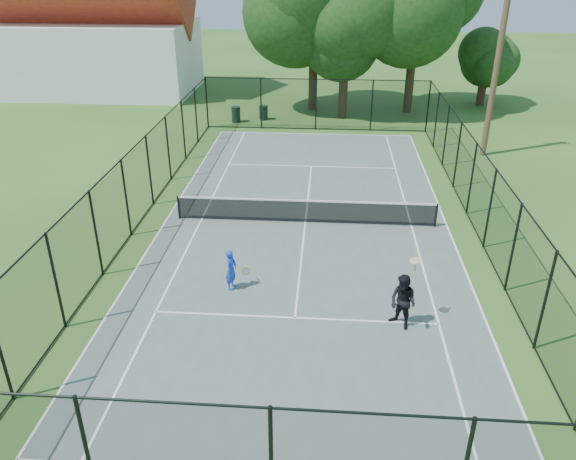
# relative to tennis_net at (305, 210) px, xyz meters

# --- Properties ---
(ground) EXTENTS (120.00, 120.00, 0.00)m
(ground) POSITION_rel_tennis_net_xyz_m (0.00, 0.00, -0.58)
(ground) COLOR #29561D
(tennis_court) EXTENTS (11.00, 24.00, 0.06)m
(tennis_court) POSITION_rel_tennis_net_xyz_m (0.00, 0.00, -0.55)
(tennis_court) COLOR #54635D
(tennis_court) RESTS_ON ground
(tennis_net) EXTENTS (10.08, 0.08, 0.95)m
(tennis_net) POSITION_rel_tennis_net_xyz_m (0.00, 0.00, 0.00)
(tennis_net) COLOR black
(tennis_net) RESTS_ON tennis_court
(fence) EXTENTS (13.10, 26.10, 3.00)m
(fence) POSITION_rel_tennis_net_xyz_m (0.00, 0.00, 0.92)
(fence) COLOR black
(fence) RESTS_ON ground
(tree_near_left) EXTENTS (7.79, 7.79, 10.16)m
(tree_near_left) POSITION_rel_tennis_net_xyz_m (-0.36, 17.79, 5.68)
(tree_near_left) COLOR #332114
(tree_near_left) RESTS_ON ground
(tree_near_mid) EXTENTS (6.05, 6.05, 7.91)m
(tree_near_mid) POSITION_rel_tennis_net_xyz_m (1.62, 15.89, 4.29)
(tree_near_mid) COLOR #332114
(tree_near_mid) RESTS_ON ground
(tree_near_right) EXTENTS (6.69, 6.69, 9.23)m
(tree_near_right) POSITION_rel_tennis_net_xyz_m (5.94, 17.60, 5.29)
(tree_near_right) COLOR #332114
(tree_near_right) RESTS_ON ground
(tree_far_right) EXTENTS (3.83, 3.83, 5.07)m
(tree_far_right) POSITION_rel_tennis_net_xyz_m (11.17, 19.75, 2.55)
(tree_far_right) COLOR #332114
(tree_far_right) RESTS_ON ground
(building) EXTENTS (15.30, 8.15, 11.87)m
(building) POSITION_rel_tennis_net_xyz_m (-17.00, 22.00, 4.35)
(building) COLOR silver
(building) RESTS_ON ground
(trash_bin_left) EXTENTS (0.58, 0.58, 0.96)m
(trash_bin_left) POSITION_rel_tennis_net_xyz_m (-4.99, 14.24, -0.09)
(trash_bin_left) COLOR black
(trash_bin_left) RESTS_ON ground
(trash_bin_right) EXTENTS (0.58, 0.58, 0.89)m
(trash_bin_right) POSITION_rel_tennis_net_xyz_m (-3.35, 14.95, -0.13)
(trash_bin_right) COLOR black
(trash_bin_right) RESTS_ON ground
(utility_pole) EXTENTS (1.40, 0.30, 8.72)m
(utility_pole) POSITION_rel_tennis_net_xyz_m (8.89, 9.00, 3.84)
(utility_pole) COLOR #4C3823
(utility_pole) RESTS_ON ground
(player_blue) EXTENTS (0.80, 0.56, 1.35)m
(player_blue) POSITION_rel_tennis_net_xyz_m (-2.08, -4.94, 0.16)
(player_blue) COLOR blue
(player_blue) RESTS_ON tennis_court
(player_black) EXTENTS (1.01, 1.00, 2.23)m
(player_black) POSITION_rel_tennis_net_xyz_m (3.00, -6.58, 0.31)
(player_black) COLOR black
(player_black) RESTS_ON tennis_court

